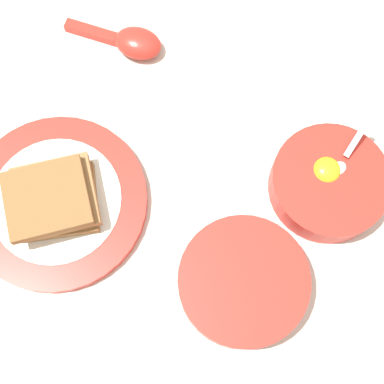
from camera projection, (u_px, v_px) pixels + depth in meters
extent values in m
plane|color=beige|center=(172.00, 123.00, 0.69)|extent=(3.00, 3.00, 0.00)
cylinder|color=red|center=(328.00, 183.00, 0.65)|extent=(0.14, 0.14, 0.04)
cylinder|color=white|center=(329.00, 182.00, 0.64)|extent=(0.12, 0.12, 0.02)
ellipsoid|color=yellow|center=(327.00, 170.00, 0.63)|extent=(0.03, 0.03, 0.02)
cylinder|color=black|center=(330.00, 192.00, 0.63)|extent=(0.03, 0.03, 0.00)
ellipsoid|color=silver|center=(338.00, 169.00, 0.63)|extent=(0.03, 0.02, 0.01)
cube|color=silver|center=(358.00, 136.00, 0.63)|extent=(0.05, 0.03, 0.03)
cylinder|color=red|center=(57.00, 202.00, 0.65)|extent=(0.22, 0.22, 0.01)
cylinder|color=white|center=(56.00, 200.00, 0.65)|extent=(0.16, 0.16, 0.00)
cube|color=brown|center=(57.00, 202.00, 0.64)|extent=(0.12, 0.12, 0.01)
cube|color=#9E7042|center=(55.00, 197.00, 0.63)|extent=(0.12, 0.12, 0.01)
cube|color=brown|center=(47.00, 199.00, 0.61)|extent=(0.12, 0.11, 0.01)
ellipsoid|color=red|center=(138.00, 43.00, 0.71)|extent=(0.07, 0.08, 0.03)
cube|color=red|center=(94.00, 33.00, 0.72)|extent=(0.06, 0.07, 0.01)
cylinder|color=red|center=(243.00, 282.00, 0.61)|extent=(0.15, 0.15, 0.04)
cylinder|color=white|center=(244.00, 281.00, 0.60)|extent=(0.12, 0.12, 0.01)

